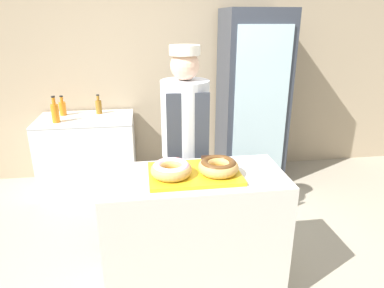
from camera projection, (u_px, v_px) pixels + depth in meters
ground_plane at (194, 285)px, 2.53m from camera, size 14.00×14.00×0.00m
wall_back at (167, 64)px, 4.05m from camera, size 8.00×0.06×2.70m
display_counter at (194, 233)px, 2.38m from camera, size 1.19×0.56×0.90m
serving_tray at (194, 173)px, 2.22m from camera, size 0.59×0.41×0.02m
donut_light_glaze at (171, 169)px, 2.15m from camera, size 0.26×0.26×0.09m
donut_chocolate_glaze at (218, 166)px, 2.19m from camera, size 0.26×0.26×0.09m
brownie_back_left at (174, 161)px, 2.34m from camera, size 0.07×0.07×0.03m
brownie_back_right at (207, 159)px, 2.37m from camera, size 0.07×0.07×0.03m
baker_person at (185, 147)px, 2.76m from camera, size 0.38×0.38×1.67m
beverage_fridge at (252, 99)px, 3.94m from camera, size 0.71×0.63×1.96m
chest_freezer at (89, 153)px, 3.88m from camera, size 1.03×0.65×0.83m
bottle_orange at (55, 112)px, 3.54m from camera, size 0.08×0.08×0.28m
bottle_orange_b at (63, 108)px, 3.81m from camera, size 0.07×0.07×0.22m
bottle_amber at (99, 106)px, 3.87m from camera, size 0.07×0.07×0.22m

